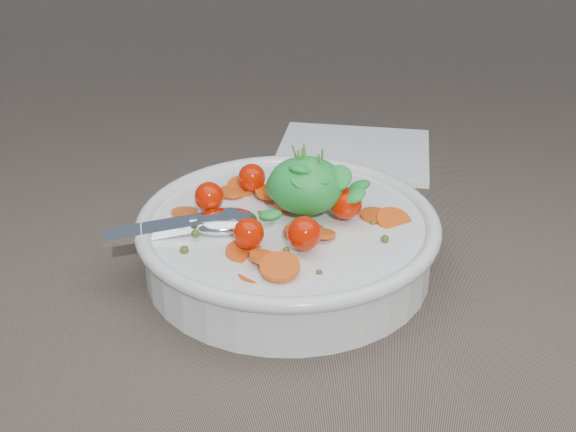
# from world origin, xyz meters

# --- Properties ---
(ground) EXTENTS (6.00, 6.00, 0.00)m
(ground) POSITION_xyz_m (0.00, 0.00, 0.00)
(ground) COLOR #695A4B
(ground) RESTS_ON ground
(bowl) EXTENTS (0.29, 0.26, 0.11)m
(bowl) POSITION_xyz_m (-0.01, -0.00, 0.03)
(bowl) COLOR silver
(bowl) RESTS_ON ground
(napkin) EXTENTS (0.19, 0.17, 0.01)m
(napkin) POSITION_xyz_m (0.04, 0.26, 0.00)
(napkin) COLOR white
(napkin) RESTS_ON ground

